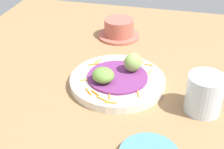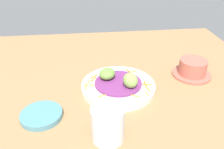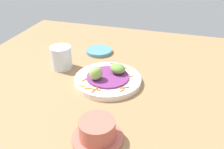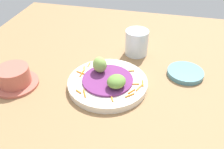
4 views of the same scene
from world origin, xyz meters
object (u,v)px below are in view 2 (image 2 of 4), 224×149
at_px(guac_scoop_center, 107,74).
at_px(main_plate, 118,87).
at_px(water_glass, 108,124).
at_px(side_plate_small, 42,115).
at_px(guac_scoop_left, 130,80).
at_px(terracotta_bowl, 192,69).

bearing_deg(guac_scoop_center, main_plate, 49.46).
xyz_separation_m(guac_scoop_center, water_glass, (0.23, -0.02, 0.00)).
xyz_separation_m(main_plate, side_plate_small, (0.11, -0.22, -0.00)).
height_order(guac_scoop_center, side_plate_small, guac_scoop_center).
relative_size(guac_scoop_left, side_plate_small, 0.43).
relative_size(main_plate, water_glass, 2.66).
height_order(guac_scoop_left, terracotta_bowl, guac_scoop_left).
bearing_deg(side_plate_small, main_plate, 116.28).
bearing_deg(terracotta_bowl, main_plate, -78.04).
relative_size(guac_scoop_center, side_plate_small, 0.49).
bearing_deg(side_plate_small, water_glass, 61.40).
xyz_separation_m(side_plate_small, terracotta_bowl, (-0.17, 0.49, 0.02)).
relative_size(side_plate_small, water_glass, 1.27).
relative_size(main_plate, side_plate_small, 2.09).
xyz_separation_m(main_plate, water_glass, (0.20, -0.05, 0.03)).
relative_size(main_plate, guac_scoop_center, 4.26).
height_order(guac_scoop_left, water_glass, water_glass).
bearing_deg(water_glass, guac_scoop_center, 174.81).
bearing_deg(terracotta_bowl, water_glass, -50.95).
bearing_deg(main_plate, water_glass, -14.57).
height_order(guac_scoop_center, terracotta_bowl, same).
bearing_deg(guac_scoop_left, terracotta_bowl, 109.61).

